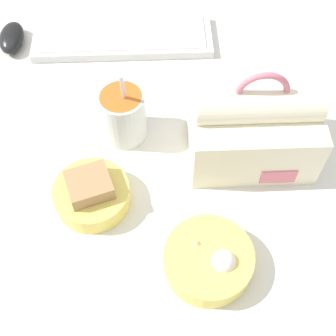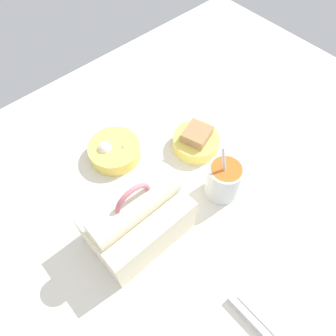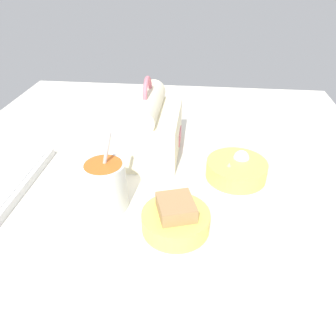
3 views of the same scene
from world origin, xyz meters
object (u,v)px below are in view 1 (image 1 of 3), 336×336
(lunch_bag, at_px, (254,127))
(bento_bowl_sandwich, at_px, (92,193))
(soup_cup, at_px, (123,115))
(bento_bowl_snacks, at_px, (208,259))
(computer_mouse, at_px, (12,38))
(keyboard, at_px, (123,37))

(lunch_bag, bearing_deg, bento_bowl_sandwich, -161.56)
(soup_cup, distance_m, bento_bowl_snacks, 0.29)
(bento_bowl_sandwich, bearing_deg, soup_cup, 70.00)
(soup_cup, distance_m, bento_bowl_sandwich, 0.15)
(lunch_bag, bearing_deg, computer_mouse, 147.17)
(keyboard, height_order, soup_cup, soup_cup)
(computer_mouse, bearing_deg, lunch_bag, -32.83)
(keyboard, xyz_separation_m, computer_mouse, (-0.23, -0.00, 0.01))
(bento_bowl_snacks, bearing_deg, soup_cup, 116.34)
(lunch_bag, distance_m, bento_bowl_sandwich, 0.29)
(computer_mouse, bearing_deg, bento_bowl_snacks, -54.05)
(bento_bowl_snacks, bearing_deg, bento_bowl_sandwich, 146.33)
(keyboard, xyz_separation_m, soup_cup, (0.01, -0.25, 0.04))
(soup_cup, bearing_deg, bento_bowl_sandwich, -110.00)
(soup_cup, relative_size, bento_bowl_snacks, 1.22)
(keyboard, xyz_separation_m, bento_bowl_sandwich, (-0.04, -0.39, 0.01))
(soup_cup, distance_m, computer_mouse, 0.34)
(bento_bowl_sandwich, height_order, computer_mouse, bento_bowl_sandwich)
(soup_cup, bearing_deg, computer_mouse, 134.16)
(lunch_bag, height_order, bento_bowl_snacks, lunch_bag)
(keyboard, xyz_separation_m, lunch_bag, (0.23, -0.30, 0.06))
(bento_bowl_snacks, bearing_deg, computer_mouse, 125.95)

